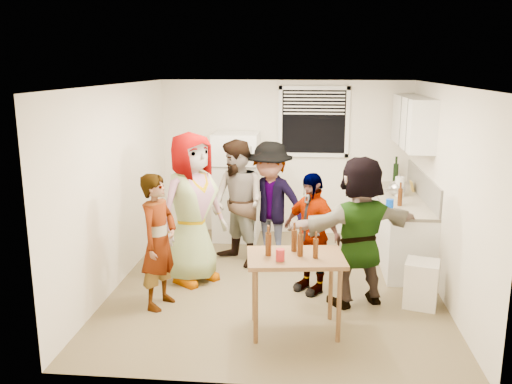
# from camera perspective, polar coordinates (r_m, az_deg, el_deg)

# --- Properties ---
(room) EXTENTS (4.00, 4.50, 2.50)m
(room) POSITION_cam_1_polar(r_m,az_deg,el_deg) (7.02, 2.14, -9.67)
(room) COLOR white
(room) RESTS_ON ground
(window) EXTENTS (1.12, 0.10, 1.06)m
(window) POSITION_cam_1_polar(r_m,az_deg,el_deg) (8.71, 6.09, 7.36)
(window) COLOR white
(window) RESTS_ON room
(refrigerator) EXTENTS (0.70, 0.70, 1.70)m
(refrigerator) POSITION_cam_1_polar(r_m,az_deg,el_deg) (8.61, -2.06, 0.62)
(refrigerator) COLOR white
(refrigerator) RESTS_ON ground
(counter_lower) EXTENTS (0.60, 2.20, 0.86)m
(counter_lower) POSITION_cam_1_polar(r_m,az_deg,el_deg) (8.06, 14.85, -3.81)
(counter_lower) COLOR white
(counter_lower) RESTS_ON ground
(countertop) EXTENTS (0.64, 2.22, 0.04)m
(countertop) POSITION_cam_1_polar(r_m,az_deg,el_deg) (7.94, 15.04, -0.70)
(countertop) COLOR #B8AD95
(countertop) RESTS_ON counter_lower
(backsplash) EXTENTS (0.03, 2.20, 0.36)m
(backsplash) POSITION_cam_1_polar(r_m,az_deg,el_deg) (7.95, 17.15, 0.66)
(backsplash) COLOR #B3B0A5
(backsplash) RESTS_ON countertop
(upper_cabinets) EXTENTS (0.34, 1.60, 0.70)m
(upper_cabinets) POSITION_cam_1_polar(r_m,az_deg,el_deg) (7.98, 16.19, 7.10)
(upper_cabinets) COLOR white
(upper_cabinets) RESTS_ON room
(kettle) EXTENTS (0.34, 0.31, 0.22)m
(kettle) POSITION_cam_1_polar(r_m,az_deg,el_deg) (8.04, 14.55, -0.35)
(kettle) COLOR silver
(kettle) RESTS_ON countertop
(paper_towel) EXTENTS (0.13, 0.13, 0.28)m
(paper_towel) POSITION_cam_1_polar(r_m,az_deg,el_deg) (8.01, 14.81, -0.42)
(paper_towel) COLOR white
(paper_towel) RESTS_ON countertop
(wine_bottle) EXTENTS (0.08, 0.08, 0.32)m
(wine_bottle) POSITION_cam_1_polar(r_m,az_deg,el_deg) (8.82, 14.42, 0.83)
(wine_bottle) COLOR black
(wine_bottle) RESTS_ON countertop
(beer_bottle_counter) EXTENTS (0.06, 0.06, 0.24)m
(beer_bottle_counter) POSITION_cam_1_polar(r_m,az_deg,el_deg) (7.47, 14.87, -1.41)
(beer_bottle_counter) COLOR #47230C
(beer_bottle_counter) RESTS_ON countertop
(blue_cup) EXTENTS (0.10, 0.10, 0.13)m
(blue_cup) POSITION_cam_1_polar(r_m,az_deg,el_deg) (7.25, 13.87, -1.78)
(blue_cup) COLOR #043FD0
(blue_cup) RESTS_ON countertop
(picture_frame) EXTENTS (0.02, 0.18, 0.15)m
(picture_frame) POSITION_cam_1_polar(r_m,az_deg,el_deg) (8.37, 16.08, 0.60)
(picture_frame) COLOR gold
(picture_frame) RESTS_ON countertop
(trash_bin) EXTENTS (0.45, 0.45, 0.54)m
(trash_bin) POSITION_cam_1_polar(r_m,az_deg,el_deg) (6.62, 16.99, -9.37)
(trash_bin) COLOR white
(trash_bin) RESTS_ON ground
(serving_table) EXTENTS (1.06, 0.77, 0.83)m
(serving_table) POSITION_cam_1_polar(r_m,az_deg,el_deg) (5.91, 4.05, -14.31)
(serving_table) COLOR brown
(serving_table) RESTS_ON ground
(beer_bottle_table) EXTENTS (0.05, 0.05, 0.20)m
(beer_bottle_table) POSITION_cam_1_polar(r_m,az_deg,el_deg) (5.54, 6.27, -6.90)
(beer_bottle_table) COLOR #47230C
(beer_bottle_table) RESTS_ON serving_table
(red_cup) EXTENTS (0.09, 0.09, 0.12)m
(red_cup) POSITION_cam_1_polar(r_m,az_deg,el_deg) (5.43, 2.56, -7.22)
(red_cup) COLOR #A52022
(red_cup) RESTS_ON serving_table
(guest_grey) EXTENTS (2.09, 1.96, 0.61)m
(guest_grey) POSITION_cam_1_polar(r_m,az_deg,el_deg) (7.19, -6.52, -9.17)
(guest_grey) COLOR #979797
(guest_grey) RESTS_ON ground
(guest_stripe) EXTENTS (1.66, 0.99, 0.37)m
(guest_stripe) POSITION_cam_1_polar(r_m,az_deg,el_deg) (6.54, -9.93, -11.64)
(guest_stripe) COLOR #141933
(guest_stripe) RESTS_ON ground
(guest_back_left) EXTENTS (1.83, 1.84, 0.66)m
(guest_back_left) POSITION_cam_1_polar(r_m,az_deg,el_deg) (7.70, -1.88, -7.53)
(guest_back_left) COLOR brown
(guest_back_left) RESTS_ON ground
(guest_back_right) EXTENTS (1.70, 2.02, 0.64)m
(guest_back_right) POSITION_cam_1_polar(r_m,az_deg,el_deg) (7.78, 1.47, -7.32)
(guest_back_right) COLOR #38383D
(guest_back_right) RESTS_ON ground
(guest_black) EXTENTS (1.66, 1.69, 0.36)m
(guest_black) POSITION_cam_1_polar(r_m,az_deg,el_deg) (6.87, 5.68, -10.26)
(guest_black) COLOR black
(guest_black) RESTS_ON ground
(guest_orange) EXTENTS (2.19, 2.26, 0.52)m
(guest_orange) POSITION_cam_1_polar(r_m,az_deg,el_deg) (6.62, 10.48, -11.34)
(guest_orange) COLOR #ED744C
(guest_orange) RESTS_ON ground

